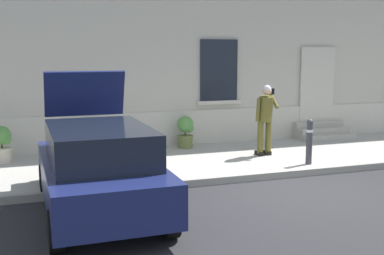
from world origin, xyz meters
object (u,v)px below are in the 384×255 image
hatchback_car_navy (99,167)px  planter_charcoal (100,136)px  bollard_near_person (309,140)px  person_on_phone (265,115)px  planter_cream (2,143)px  planter_olive (186,131)px

hatchback_car_navy → planter_charcoal: (0.64, 4.20, -0.19)m
bollard_near_person → person_on_phone: size_ratio=0.60×
planter_cream → planter_olive: (4.57, 0.29, 0.00)m
planter_olive → planter_charcoal: bearing=-178.4°
person_on_phone → planter_olive: person_on_phone is taller
planter_cream → planter_olive: 4.58m
planter_cream → planter_olive: same height
hatchback_car_navy → bollard_near_person: (4.98, 1.50, -0.09)m
planter_cream → planter_charcoal: bearing=5.6°
bollard_near_person → planter_olive: bearing=126.6°
bollard_near_person → person_on_phone: 1.36m
planter_charcoal → planter_olive: same height
planter_cream → planter_charcoal: 2.30m
hatchback_car_navy → bollard_near_person: size_ratio=3.90×
person_on_phone → bollard_near_person: bearing=-81.5°
planter_charcoal → person_on_phone: bearing=-21.6°
planter_cream → planter_charcoal: same height
person_on_phone → planter_cream: bearing=153.6°
person_on_phone → planter_cream: size_ratio=2.03×
bollard_near_person → planter_charcoal: 5.11m
planter_charcoal → planter_cream: bearing=-174.4°
planter_olive → bollard_near_person: bearing=-53.4°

